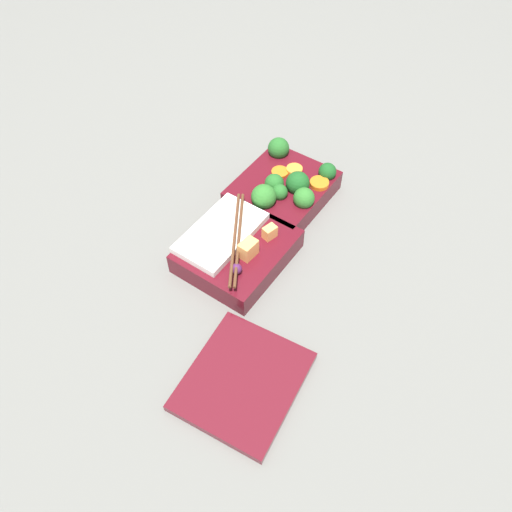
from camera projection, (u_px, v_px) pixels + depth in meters
The scene contains 4 objects.
ground_plane at pixel (255, 223), 0.87m from camera, with size 3.00×3.00×0.00m, color slate.
bento_tray_vegetable at pixel (284, 188), 0.89m from camera, with size 0.17×0.15×0.07m.
bento_tray_rice at pixel (236, 249), 0.81m from camera, with size 0.17×0.15×0.07m.
bento_lid at pixel (243, 381), 0.68m from camera, with size 0.17×0.15×0.01m, color #510F19.
Camera 1 is at (0.49, 0.34, 0.64)m, focal length 35.00 mm.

